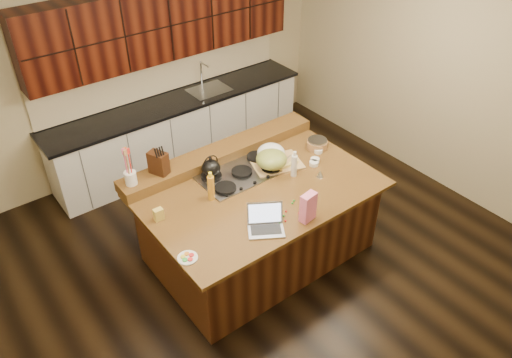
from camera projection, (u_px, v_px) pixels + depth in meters
room at (259, 153)px, 4.88m from camera, size 5.52×5.02×2.72m
island at (259, 221)px, 5.40m from camera, size 2.40×1.60×0.92m
back_ledge at (221, 153)px, 5.55m from camera, size 2.40×0.30×0.12m
cooktop at (242, 173)px, 5.32m from camera, size 0.92×0.52×0.05m
back_counter at (175, 96)px, 6.67m from camera, size 3.70×0.66×2.40m
kettle at (211, 168)px, 5.18m from camera, size 0.22×0.22×0.18m
green_bowl at (272, 159)px, 5.31m from camera, size 0.34×0.34×0.18m
laptop at (265, 222)px, 4.61m from camera, size 0.42×0.40×0.23m
oil_bottle at (211, 188)px, 4.91m from camera, size 0.08×0.08×0.27m
vinegar_bottle at (294, 166)px, 5.23m from camera, size 0.08×0.08×0.25m
wooden_tray at (272, 155)px, 5.44m from camera, size 0.62×0.52×0.22m
ramekin_a at (314, 163)px, 5.45m from camera, size 0.12×0.12×0.04m
ramekin_b at (318, 151)px, 5.65m from camera, size 0.11×0.11×0.04m
ramekin_c at (315, 160)px, 5.50m from camera, size 0.13×0.13×0.04m
strainer_bowl at (317, 144)px, 5.72m from camera, size 0.31×0.31×0.09m
kitchen_timer at (320, 174)px, 5.27m from camera, size 0.09×0.09×0.07m
pink_bag at (308, 207)px, 4.65m from camera, size 0.17×0.11×0.30m
candy_plate at (188, 258)px, 4.31m from camera, size 0.23×0.23×0.01m
package_box at (159, 214)px, 4.70m from camera, size 0.09×0.06×0.12m
utensil_crock at (131, 178)px, 4.95m from camera, size 0.12×0.12×0.14m
knife_block at (158, 163)px, 5.07m from camera, size 0.19×0.23×0.24m
gumdrop_0 at (286, 211)px, 4.81m from camera, size 0.02×0.02×0.02m
gumdrop_1 at (309, 203)px, 4.91m from camera, size 0.02×0.02×0.02m
gumdrop_2 at (304, 207)px, 4.86m from camera, size 0.02×0.02×0.02m
gumdrop_3 at (280, 224)px, 4.67m from camera, size 0.02×0.02×0.02m
gumdrop_4 at (277, 213)px, 4.79m from camera, size 0.02×0.02×0.02m
gumdrop_5 at (270, 212)px, 4.80m from camera, size 0.02×0.02×0.02m
gumdrop_6 at (303, 208)px, 4.85m from camera, size 0.02×0.02×0.02m
gumdrop_7 at (284, 216)px, 4.76m from camera, size 0.02×0.02×0.02m
gumdrop_8 at (285, 221)px, 4.70m from camera, size 0.02×0.02×0.02m
gumdrop_9 at (280, 223)px, 4.68m from camera, size 0.02×0.02×0.02m
gumdrop_10 at (281, 213)px, 4.79m from camera, size 0.02×0.02×0.02m
gumdrop_11 at (292, 203)px, 4.91m from camera, size 0.02×0.02×0.02m
gumdrop_12 at (299, 213)px, 4.79m from camera, size 0.02×0.02×0.02m
gumdrop_13 at (294, 201)px, 4.94m from camera, size 0.02×0.02×0.02m
gumdrop_14 at (302, 200)px, 4.95m from camera, size 0.02×0.02×0.02m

